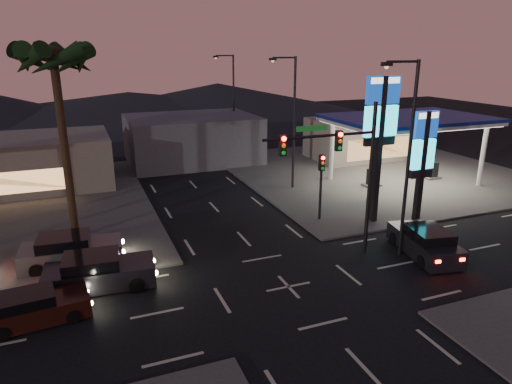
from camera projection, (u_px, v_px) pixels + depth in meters
name	position (u px, v px, depth m)	size (l,w,h in m)	color
ground	(288.00, 287.00, 20.96)	(140.00, 140.00, 0.00)	black
corner_lot_ne	(373.00, 171.00, 40.76)	(24.00, 24.00, 0.12)	#47443F
gas_station	(408.00, 121.00, 35.72)	(12.20, 8.20, 5.47)	silver
convenience_store	(362.00, 139.00, 45.33)	(10.00, 6.00, 4.00)	#726B5B
pylon_sign_tall	(381.00, 121.00, 26.93)	(2.20, 0.35, 9.00)	black
pylon_sign_short	(423.00, 150.00, 27.43)	(1.60, 0.35, 7.00)	black
traffic_signal_mast	(342.00, 160.00, 22.49)	(6.10, 0.39, 8.00)	black
pedestal_signal	(321.00, 177.00, 28.22)	(0.32, 0.39, 4.30)	black
streetlight_near	(406.00, 149.00, 22.53)	(2.14, 0.25, 10.00)	black
streetlight_mid	(292.00, 116.00, 34.08)	(2.14, 0.25, 10.00)	black
streetlight_far	(232.00, 98.00, 46.51)	(2.14, 0.25, 10.00)	black
palm_a	(55.00, 70.00, 23.44)	(4.41, 4.41, 10.86)	black
building_far_west	(1.00, 165.00, 34.99)	(16.00, 8.00, 4.00)	#726B5B
building_far_mid	(192.00, 139.00, 44.10)	(12.00, 9.00, 4.40)	#4C4C51
hill_right	(218.00, 98.00, 78.76)	(50.00, 50.00, 5.00)	black
hill_center	(129.00, 105.00, 73.65)	(60.00, 60.00, 4.00)	black
car_lane_a_front	(99.00, 272.00, 20.71)	(5.08, 2.43, 1.61)	black
car_lane_a_mid	(35.00, 308.00, 18.08)	(4.19, 2.08, 1.32)	black
car_lane_b_front	(70.00, 251.00, 22.87)	(5.12, 2.43, 1.63)	#4D4E4F
suv_station	(425.00, 242.00, 24.02)	(2.83, 4.98, 1.57)	black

